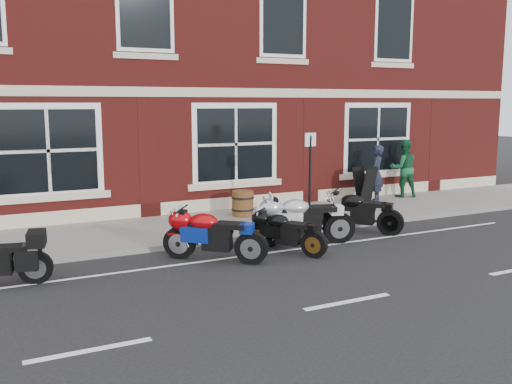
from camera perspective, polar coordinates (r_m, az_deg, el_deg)
ground at (r=11.75m, az=0.53°, el=-6.49°), size 80.00×80.00×0.00m
sidewalk at (r=14.40m, az=-4.94°, el=-3.39°), size 30.00×3.00×0.12m
kerb at (r=12.98m, az=-2.34°, el=-4.74°), size 30.00×0.16×0.12m
pub_building at (r=21.41m, az=-12.96°, el=16.43°), size 24.00×12.00×12.00m
moto_sport_red at (r=11.35m, az=-4.32°, el=-4.16°), size 1.71×1.55×0.98m
moto_sport_black at (r=11.94m, az=2.94°, el=-3.89°), size 1.07×1.63×0.83m
moto_sport_silver at (r=12.62m, az=4.58°, el=-2.62°), size 2.28×0.79×1.05m
moto_naked_black at (r=14.03m, az=10.29°, el=-1.85°), size 1.38×1.72×0.93m
pedestrian_left at (r=17.79m, az=11.93°, el=1.83°), size 0.74×0.73×1.73m
pedestrian_right at (r=18.88m, az=14.53°, el=2.31°), size 1.07×0.95×1.84m
a_board_sign at (r=17.47m, az=10.80°, el=0.69°), size 0.78×0.66×1.10m
barrel_planter at (r=15.28m, az=-1.34°, el=-1.13°), size 0.60×0.60×0.67m
parking_sign at (r=13.83m, az=5.41°, el=1.91°), size 0.32×0.06×2.29m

